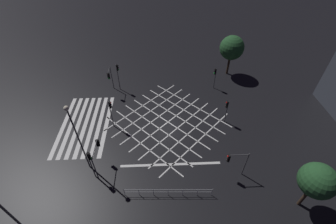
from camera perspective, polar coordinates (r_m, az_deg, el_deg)
ground_plane at (r=29.03m, az=0.00°, el=-2.55°), size 200.00×200.00×0.00m
road_markings at (r=29.24m, az=-11.79°, el=-3.28°), size 16.21×21.65×0.01m
traffic_light_sw_main at (r=33.28m, az=-14.56°, el=8.81°), size 1.92×0.36×3.87m
traffic_light_se_main at (r=23.84m, az=-17.69°, el=-9.69°), size 2.75×0.36×3.32m
traffic_light_median_north at (r=28.36m, az=14.67°, el=1.17°), size 0.36×0.39×3.41m
traffic_light_se_cross at (r=22.94m, az=-19.15°, el=-11.46°), size 0.36×0.39×3.94m
traffic_light_nw_cross at (r=34.01m, az=11.85°, el=9.38°), size 0.36×0.39×3.44m
traffic_light_sw_cross at (r=33.48m, az=-12.62°, el=9.89°), size 0.36×0.39×4.29m
traffic_light_ne_cross at (r=23.07m, az=16.77°, el=-11.59°), size 0.36×2.13×3.41m
traffic_light_median_south at (r=27.39m, az=-14.33°, el=0.72°), size 0.36×0.39×4.02m
street_lamp_east at (r=21.94m, az=-22.43°, el=-4.52°), size 0.44×0.44×8.57m
street_lamp_west at (r=18.41m, az=-35.89°, el=-19.74°), size 0.44×0.44×10.17m
street_tree_near at (r=37.13m, az=15.90°, el=15.39°), size 3.71×3.71×6.46m
street_tree_far at (r=22.67m, az=33.72°, el=-14.33°), size 3.02×3.02×5.57m
pedestrian_railing at (r=22.48m, az=-0.00°, el=-19.52°), size 0.40×8.35×1.05m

